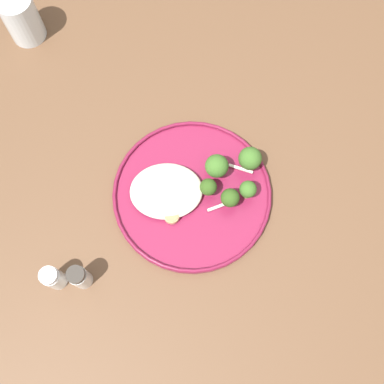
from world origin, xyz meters
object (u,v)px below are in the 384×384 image
at_px(seared_scallop_rear_pale, 172,216).
at_px(broccoli_floret_rear_charred, 250,159).
at_px(broccoli_floret_split_head, 217,166).
at_px(seared_scallop_center_golden, 170,192).
at_px(seared_scallop_on_noodles, 173,178).
at_px(broccoli_floret_right_tilted, 248,190).
at_px(salt_shaker, 53,278).
at_px(water_glass, 23,20).
at_px(broccoli_floret_left_leaning, 208,187).
at_px(pepper_shaker, 80,277).
at_px(broccoli_floret_center_pile, 230,198).
at_px(dinner_plate, 192,194).
at_px(seared_scallop_tiny_bay, 163,184).

relative_size(seared_scallop_rear_pale, broccoli_floret_rear_charred, 0.48).
bearing_deg(broccoli_floret_rear_charred, broccoli_floret_split_head, -168.13).
bearing_deg(seared_scallop_center_golden, seared_scallop_on_noodles, 76.79).
distance_m(broccoli_floret_right_tilted, salt_shaker, 0.36).
distance_m(seared_scallop_rear_pale, broccoli_floret_right_tilted, 0.14).
height_order(seared_scallop_on_noodles, water_glass, water_glass).
bearing_deg(seared_scallop_center_golden, salt_shaker, -142.87).
height_order(broccoli_floret_left_leaning, pepper_shaker, pepper_shaker).
relative_size(broccoli_floret_split_head, broccoli_floret_right_tilted, 1.20).
xyz_separation_m(broccoli_floret_split_head, broccoli_floret_right_tilted, (0.05, -0.04, -0.00)).
bearing_deg(broccoli_floret_center_pile, broccoli_floret_split_head, 109.32).
relative_size(broccoli_floret_rear_charred, broccoli_floret_left_leaning, 1.21).
xyz_separation_m(dinner_plate, water_glass, (-0.33, 0.37, 0.03)).
bearing_deg(seared_scallop_tiny_bay, broccoli_floret_center_pile, -17.40).
height_order(seared_scallop_on_noodles, broccoli_floret_center_pile, broccoli_floret_center_pile).
height_order(broccoli_floret_split_head, broccoli_floret_left_leaning, broccoli_floret_split_head).
xyz_separation_m(seared_scallop_tiny_bay, broccoli_floret_split_head, (0.10, 0.02, 0.02)).
distance_m(seared_scallop_rear_pale, broccoli_floret_split_head, 0.12).
distance_m(dinner_plate, broccoli_floret_left_leaning, 0.04).
height_order(seared_scallop_on_noodles, seared_scallop_tiny_bay, same).
bearing_deg(dinner_plate, broccoli_floret_right_tilted, -3.16).
height_order(dinner_plate, broccoli_floret_split_head, broccoli_floret_split_head).
xyz_separation_m(seared_scallop_rear_pale, broccoli_floret_right_tilted, (0.14, 0.04, 0.02)).
distance_m(salt_shaker, pepper_shaker, 0.04).
distance_m(seared_scallop_center_golden, salt_shaker, 0.25).
bearing_deg(pepper_shaker, seared_scallop_tiny_bay, 49.77).
distance_m(seared_scallop_tiny_bay, broccoli_floret_center_pile, 0.13).
bearing_deg(seared_scallop_on_noodles, seared_scallop_rear_pale, -93.04).
relative_size(seared_scallop_center_golden, pepper_shaker, 0.48).
relative_size(dinner_plate, water_glass, 2.87).
relative_size(broccoli_floret_left_leaning, water_glass, 0.46).
relative_size(seared_scallop_rear_pale, broccoli_floret_right_tilted, 0.57).
xyz_separation_m(dinner_plate, pepper_shaker, (-0.19, -0.15, 0.02)).
height_order(broccoli_floret_center_pile, water_glass, water_glass).
relative_size(broccoli_floret_rear_charred, pepper_shaker, 0.84).
height_order(broccoli_floret_right_tilted, broccoli_floret_center_pile, same).
relative_size(seared_scallop_on_noodles, seared_scallop_tiny_bay, 0.79).
height_order(seared_scallop_tiny_bay, broccoli_floret_left_leaning, broccoli_floret_left_leaning).
distance_m(dinner_plate, broccoli_floret_split_head, 0.07).
height_order(broccoli_floret_right_tilted, water_glass, water_glass).
xyz_separation_m(seared_scallop_center_golden, broccoli_floret_center_pile, (0.11, -0.02, 0.02)).
distance_m(seared_scallop_tiny_bay, salt_shaker, 0.25).
bearing_deg(dinner_plate, pepper_shaker, -142.37).
height_order(dinner_plate, seared_scallop_on_noodles, seared_scallop_on_noodles).
distance_m(seared_scallop_on_noodles, broccoli_floret_right_tilted, 0.14).
bearing_deg(broccoli_floret_rear_charred, seared_scallop_rear_pale, -146.22).
bearing_deg(broccoli_floret_left_leaning, seared_scallop_center_golden, -179.18).
distance_m(dinner_plate, seared_scallop_tiny_bay, 0.06).
relative_size(broccoli_floret_left_leaning, pepper_shaker, 0.70).
bearing_deg(seared_scallop_center_golden, broccoli_floret_split_head, 24.28).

